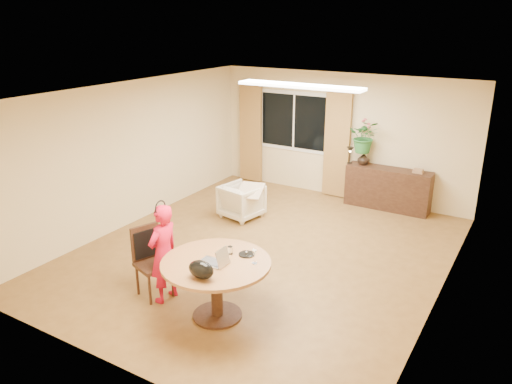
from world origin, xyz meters
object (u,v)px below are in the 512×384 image
child (163,253)px  armchair (242,201)px  dining_table (216,274)px  dining_chair (154,263)px  sideboard (388,189)px

child → armchair: size_ratio=1.94×
dining_table → dining_chair: 1.04m
dining_table → armchair: dining_table is taller
child → armchair: (-0.69, 3.02, -0.36)m
dining_table → sideboard: (0.72, 4.89, -0.20)m
dining_table → child: 0.85m
sideboard → armchair: bearing=-140.2°
dining_table → sideboard: 4.94m
dining_table → sideboard: sideboard is taller
armchair → sideboard: bearing=-129.4°
armchair → sideboard: 2.93m
dining_table → armchair: 3.39m
dining_table → child: bearing=-179.0°
dining_chair → child: size_ratio=0.72×
dining_table → armchair: size_ratio=1.94×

